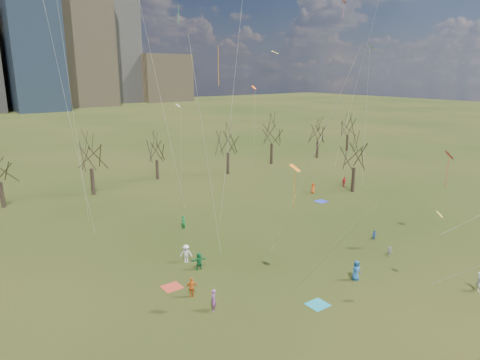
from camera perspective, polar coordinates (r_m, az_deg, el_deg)
ground at (r=39.12m, az=10.72°, el=-13.57°), size 500.00×500.00×0.00m
bare_tree_row at (r=66.76m, az=-12.96°, el=3.58°), size 113.04×29.80×9.50m
blanket_teal at (r=36.14m, az=10.33°, el=-16.03°), size 1.60×1.50×0.03m
blanket_navy at (r=62.45m, az=10.79°, el=-2.81°), size 1.60×1.50×0.03m
blanket_crimson at (r=38.54m, az=-9.06°, el=-13.93°), size 1.60×1.50×0.03m
person_0 at (r=40.22m, az=15.23°, el=-11.55°), size 1.01×0.76×1.85m
person_1 at (r=42.35m, az=29.27°, el=-11.71°), size 0.74×0.73×1.72m
person_3 at (r=46.13m, az=19.28°, el=-8.99°), size 0.70×0.77×1.04m
person_4 at (r=36.48m, az=-6.44°, el=-14.04°), size 1.10×0.80×1.73m
person_5 at (r=40.95m, az=-5.48°, el=-10.69°), size 1.68×0.83×1.74m
person_7 at (r=34.48m, az=-3.59°, el=-15.70°), size 0.69×0.78×1.80m
person_8 at (r=49.77m, az=17.48°, el=-7.04°), size 0.71×0.69×1.15m
person_9 at (r=42.50m, az=-7.20°, el=-9.71°), size 1.36×1.22×1.83m
person_10 at (r=70.89m, az=13.70°, el=-0.23°), size 0.99×0.46×1.66m
person_12 at (r=66.22m, az=9.70°, el=-1.06°), size 0.64×0.87×1.62m
person_13 at (r=51.05m, az=-7.57°, el=-5.61°), size 0.70×0.73×1.69m
kites_airborne at (r=46.36m, az=2.18°, el=9.34°), size 68.95×50.12×35.47m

